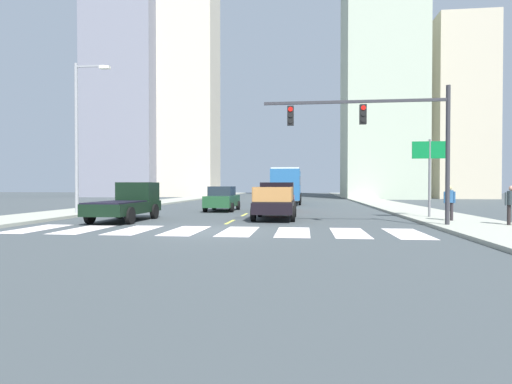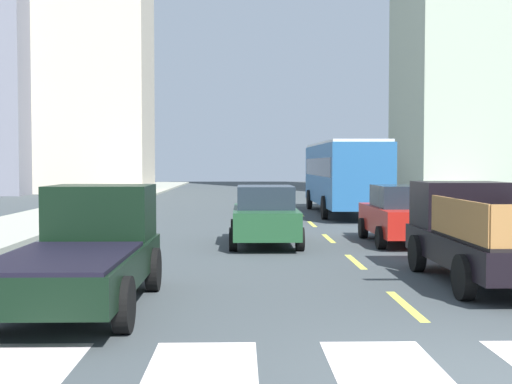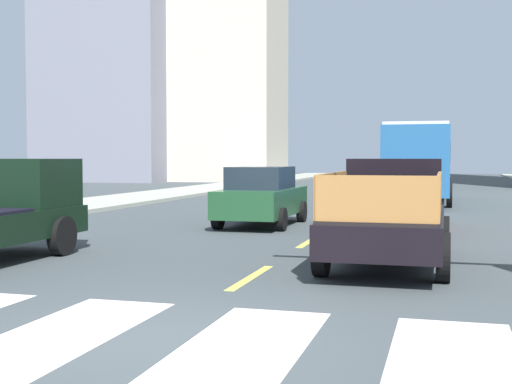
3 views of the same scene
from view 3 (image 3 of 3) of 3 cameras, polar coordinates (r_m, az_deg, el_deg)
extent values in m
plane|color=#3C4447|center=(7.66, -8.90, -12.15)|extent=(160.00, 160.00, 0.00)
cube|color=#A1A393|center=(28.47, -13.90, -1.02)|extent=(3.80, 110.00, 0.15)
cube|color=silver|center=(8.14, -15.86, -11.29)|extent=(1.28, 3.48, 0.01)
cube|color=silver|center=(7.30, -1.08, -12.85)|extent=(1.28, 3.48, 0.01)
cube|color=silver|center=(7.01, 16.31, -13.62)|extent=(1.28, 3.48, 0.01)
cube|color=#D4D44B|center=(11.33, -0.44, -7.16)|extent=(0.16, 2.40, 0.01)
cube|color=#D4D44B|center=(16.15, 4.47, -4.15)|extent=(0.16, 2.40, 0.01)
cube|color=#D4D44B|center=(21.05, 7.09, -2.51)|extent=(0.16, 2.40, 0.01)
cube|color=#D4D44B|center=(25.99, 8.71, -1.50)|extent=(0.16, 2.40, 0.01)
cube|color=#D4D44B|center=(30.94, 9.82, -0.80)|extent=(0.16, 2.40, 0.01)
cube|color=#D4D44B|center=(35.91, 10.61, -0.30)|extent=(0.16, 2.40, 0.01)
cube|color=#D4D44B|center=(40.89, 11.22, 0.08)|extent=(0.16, 2.40, 0.01)
cube|color=#D4D44B|center=(45.87, 11.69, 0.38)|extent=(0.16, 2.40, 0.01)
cube|color=black|center=(12.80, 11.06, -3.00)|extent=(1.96, 5.20, 0.56)
cube|color=black|center=(14.44, 11.62, 0.77)|extent=(1.84, 1.60, 1.00)
cube|color=#19232D|center=(14.87, 11.74, 1.52)|extent=(1.72, 0.08, 0.56)
cube|color=black|center=(11.83, 10.71, -1.97)|extent=(1.84, 3.30, 0.06)
cylinder|color=black|center=(14.48, 7.66, -3.40)|extent=(0.22, 0.80, 0.80)
cylinder|color=black|center=(14.34, 15.45, -3.54)|extent=(0.22, 0.80, 0.80)
cylinder|color=black|center=(11.42, 5.50, -5.08)|extent=(0.22, 0.80, 0.80)
cylinder|color=black|center=(11.25, 15.42, -5.30)|extent=(0.22, 0.80, 0.80)
cube|color=#9C6936|center=(11.91, 6.40, -0.07)|extent=(0.06, 3.17, 0.70)
cube|color=#9C6936|center=(11.76, 15.11, -0.19)|extent=(0.06, 3.17, 0.70)
cube|color=#9C6936|center=(10.23, 9.98, -0.58)|extent=(1.80, 0.06, 0.70)
cube|color=black|center=(14.89, -18.93, 0.73)|extent=(1.84, 1.60, 1.00)
cube|color=#19232D|center=(15.25, -18.01, 1.47)|extent=(1.72, 0.08, 0.56)
cylinder|color=black|center=(14.32, -15.94, -3.56)|extent=(0.22, 0.80, 0.80)
cube|color=#235B93|center=(30.90, 13.58, 2.58)|extent=(2.50, 10.80, 2.70)
cube|color=#19232D|center=(30.90, 13.59, 3.23)|extent=(2.52, 9.94, 0.80)
cube|color=silver|center=(30.93, 13.61, 5.19)|extent=(2.40, 10.37, 0.12)
cylinder|color=black|center=(34.34, 11.66, 0.37)|extent=(0.22, 1.00, 1.00)
cylinder|color=black|center=(34.26, 15.84, 0.32)|extent=(0.22, 1.00, 1.00)
cylinder|color=black|center=(28.05, 10.79, -0.17)|extent=(0.22, 1.00, 1.00)
cylinder|color=black|center=(27.95, 15.90, -0.24)|extent=(0.22, 1.00, 1.00)
cube|color=red|center=(19.51, 12.38, -0.93)|extent=(1.80, 4.40, 0.76)
cube|color=#1E2833|center=(19.32, 12.38, 1.11)|extent=(1.58, 2.11, 0.64)
cylinder|color=black|center=(20.96, 10.12, -1.69)|extent=(0.22, 0.64, 0.64)
cylinder|color=black|center=(20.86, 15.05, -1.77)|extent=(0.22, 0.64, 0.64)
cylinder|color=black|center=(18.25, 9.31, -2.36)|extent=(0.22, 0.64, 0.64)
cylinder|color=black|center=(18.15, 14.97, -2.45)|extent=(0.22, 0.64, 0.64)
cube|color=#1F4B2B|center=(19.83, 0.52, -0.80)|extent=(1.80, 4.40, 0.76)
cube|color=#1E2833|center=(19.66, 0.40, 1.21)|extent=(1.58, 2.11, 0.64)
cylinder|color=black|center=(21.41, -0.86, -1.55)|extent=(0.22, 0.64, 0.64)
cylinder|color=black|center=(20.98, 3.86, -1.65)|extent=(0.22, 0.64, 0.64)
cylinder|color=black|center=(18.82, -3.21, -2.17)|extent=(0.22, 0.64, 0.64)
cylinder|color=black|center=(18.32, 2.13, -2.30)|extent=(0.22, 0.64, 0.64)
camera|label=1|loc=(9.09, -167.67, -3.91)|focal=28.77mm
camera|label=2|loc=(5.82, -77.78, 4.39)|focal=47.24mm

